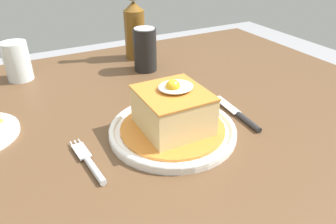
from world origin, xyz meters
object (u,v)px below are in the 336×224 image
Objects in this scene: fork at (90,164)px; drinking_glass at (18,64)px; beer_bottle_amber at (134,27)px; main_plate at (173,130)px; knife at (242,117)px; soda_can at (145,50)px.

drinking_glass reaches higher than fork.
beer_bottle_amber reaches higher than fork.
main_plate is 1.81× the size of fork.
main_plate is 0.16m from knife.
fork is at bearing -81.63° from drinking_glass.
beer_bottle_amber is at bearing 58.98° from fork.
knife is at bearing 0.57° from fork.
main_plate is 0.50m from drinking_glass.
fork is at bearing -179.43° from knife.
main_plate is 0.96× the size of beer_bottle_amber.
drinking_glass is (-0.35, -0.01, -0.05)m from beer_bottle_amber.
fork is 0.53× the size of beer_bottle_amber.
knife is 1.58× the size of drinking_glass.
knife is 0.61m from drinking_glass.
knife is 0.62× the size of beer_bottle_amber.
drinking_glass is at bearing 131.68° from knife.
main_plate is 2.07× the size of soda_can.
beer_bottle_amber is (0.28, 0.47, 0.09)m from fork.
beer_bottle_amber is at bearing 1.93° from drinking_glass.
main_plate is at bearing -103.36° from beer_bottle_amber.
beer_bottle_amber is 2.53× the size of drinking_glass.
fork is 0.46m from drinking_glass.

